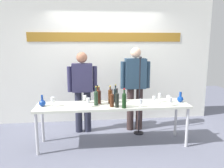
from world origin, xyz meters
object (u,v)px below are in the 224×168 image
object	(u,v)px
wine_bottle_6	(117,99)
wine_glass_right_0	(170,100)
wine_bottle_1	(124,100)
wine_bottle_7	(98,95)
wine_glass_right_3	(154,98)
wine_glass_right_4	(168,97)
decanter_blue_left	(42,103)
wine_glass_right_2	(160,96)
display_table	(113,107)
presenter_left	(83,87)
wine_bottle_4	(96,97)
wine_bottle_3	(110,96)
wine_bottle_2	(99,96)
wine_glass_left_0	(85,98)
microphone_stand	(139,108)
decanter_blue_right	(180,99)
wine_bottle_5	(112,99)
wine_glass_left_1	(53,100)
wine_glass_right_1	(141,102)
wine_bottle_0	(115,94)
presenter_right	(135,83)
wine_glass_left_2	(88,100)

from	to	relation	value
wine_bottle_6	wine_glass_right_0	xyz separation A→B (m)	(0.91, -0.01, -0.03)
wine_bottle_1	wine_bottle_7	world-z (taller)	wine_bottle_1
wine_glass_right_3	wine_glass_right_4	xyz separation A→B (m)	(0.28, 0.05, -0.00)
decanter_blue_left	wine_glass_right_2	size ratio (longest dim) A/B	1.21
wine_bottle_1	display_table	bearing A→B (deg)	122.27
presenter_left	wine_bottle_4	world-z (taller)	presenter_left
wine_bottle_3	wine_glass_right_3	bearing A→B (deg)	-8.68
wine_bottle_2	wine_glass_left_0	world-z (taller)	wine_bottle_2
microphone_stand	presenter_left	bearing A→B (deg)	168.04
decanter_blue_left	wine_bottle_2	world-z (taller)	wine_bottle_2
decanter_blue_left	wine_bottle_6	distance (m)	1.27
decanter_blue_right	wine_glass_left_0	bearing A→B (deg)	176.08
wine_bottle_5	wine_glass_left_1	world-z (taller)	wine_bottle_5
wine_glass_left_1	wine_glass_right_0	xyz separation A→B (m)	(1.98, -0.18, -0.01)
wine_bottle_1	wine_glass_right_4	bearing A→B (deg)	16.54
wine_glass_right_1	wine_bottle_0	bearing A→B (deg)	135.13
wine_bottle_1	microphone_stand	size ratio (longest dim) A/B	0.21
display_table	wine_glass_right_1	world-z (taller)	wine_glass_right_1
wine_bottle_4	wine_bottle_3	bearing A→B (deg)	19.74
wine_bottle_0	wine_bottle_5	world-z (taller)	wine_bottle_0
wine_bottle_0	microphone_stand	xyz separation A→B (m)	(0.51, 0.27, -0.36)
wine_glass_left_0	wine_glass_right_4	bearing A→B (deg)	-4.60
presenter_left	wine_glass_left_0	bearing A→B (deg)	-84.86
wine_bottle_4	wine_glass_left_1	distance (m)	0.73
wine_bottle_1	wine_bottle_4	size ratio (longest dim) A/B	0.99
decanter_blue_left	wine_bottle_3	world-z (taller)	wine_bottle_3
display_table	wine_glass_left_1	bearing A→B (deg)	-178.54
wine_bottle_2	wine_glass_left_0	xyz separation A→B (m)	(-0.25, 0.06, -0.04)
wine_bottle_0	wine_glass_right_3	world-z (taller)	wine_bottle_0
wine_bottle_5	wine_glass_right_0	world-z (taller)	wine_bottle_5
presenter_right	wine_glass_right_0	bearing A→B (deg)	-64.34
microphone_stand	wine_glass_left_1	bearing A→B (deg)	-164.28
presenter_right	wine_glass_left_2	distance (m)	1.26
wine_bottle_6	wine_glass_right_3	distance (m)	0.69
presenter_right	wine_glass_right_0	distance (m)	0.97
wine_bottle_3	wine_glass_right_0	bearing A→B (deg)	-15.52
wine_bottle_0	wine_bottle_2	world-z (taller)	wine_bottle_0
wine_bottle_7	microphone_stand	world-z (taller)	microphone_stand
display_table	wine_glass_right_1	distance (m)	0.52
wine_glass_left_0	wine_glass_left_1	world-z (taller)	wine_glass_left_1
wine_glass_right_3	wine_glass_right_4	size ratio (longest dim) A/B	1.06
presenter_left	wine_glass_right_4	distance (m)	1.68
presenter_left	presenter_right	world-z (taller)	presenter_right
decanter_blue_left	wine_bottle_3	size ratio (longest dim) A/B	0.61
wine_bottle_4	wine_glass_right_4	size ratio (longest dim) A/B	2.56
wine_bottle_6	microphone_stand	distance (m)	0.89
wine_glass_right_1	wine_bottle_4	bearing A→B (deg)	164.88
decanter_blue_right	wine_glass_left_1	distance (m)	2.26
wine_bottle_7	microphone_stand	xyz separation A→B (m)	(0.83, 0.21, -0.35)
wine_bottle_2	wine_bottle_5	xyz separation A→B (m)	(0.20, -0.21, -0.01)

